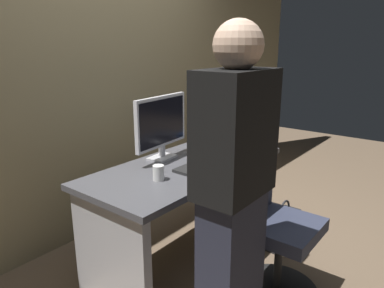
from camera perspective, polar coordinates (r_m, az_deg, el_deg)
The scene contains 12 objects.
ground_plane at distance 2.82m, azimuth -0.84°, elevation -17.33°, with size 9.00×9.00×0.00m, color brown.
wall_back at distance 3.02m, azimuth -14.91°, elevation 14.49°, with size 6.40×0.10×3.00m, color #8C7F5B.
desk at distance 2.58m, azimuth -0.88°, elevation -7.75°, with size 1.52×0.69×0.73m.
office_chair at distance 2.33m, azimuth 12.60°, elevation -13.10°, with size 0.52×0.52×0.94m.
person_at_desk at distance 1.72m, azimuth 6.58°, elevation -8.16°, with size 0.40×0.24×1.64m.
monitor at distance 2.55m, azimuth -4.87°, elevation 3.19°, with size 0.54×0.16×0.46m.
keyboard at distance 2.45m, azimuth 1.28°, elevation -3.28°, with size 0.43×0.13×0.02m, color #262626.
mouse at distance 2.67m, azimuth 4.29°, elevation -1.52°, with size 0.06×0.10×0.03m, color white.
cup_near_keyboard at distance 2.19m, azimuth -5.37°, elevation -4.59°, with size 0.07×0.07×0.09m, color white.
book_stack at distance 2.93m, azimuth 2.79°, elevation 0.59°, with size 0.20×0.17×0.08m.
cell_phone at distance 2.82m, azimuth 7.43°, elevation -0.99°, with size 0.07×0.14×0.01m, color black.
handbag at distance 2.97m, azimuth 14.31°, elevation -12.97°, with size 0.34×0.14×0.38m.
Camera 1 is at (-1.84, -1.49, 1.53)m, focal length 33.47 mm.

